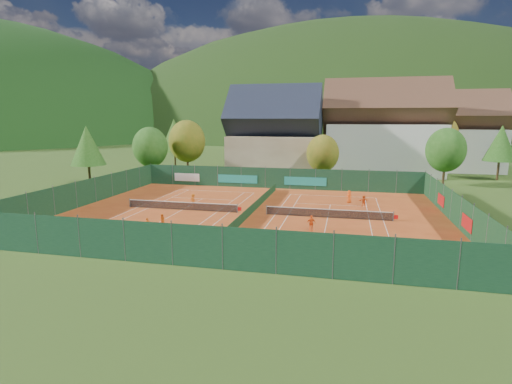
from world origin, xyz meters
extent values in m
plane|color=#2F4D18|center=(0.00, 0.00, -0.02)|extent=(600.00, 600.00, 0.00)
cube|color=#B04519|center=(0.00, 0.00, 0.01)|extent=(40.00, 32.00, 0.01)
cube|color=white|center=(-8.00, 11.88, 0.01)|extent=(10.97, 0.06, 0.00)
cube|color=white|center=(-8.00, -11.88, 0.01)|extent=(10.97, 0.06, 0.00)
cube|color=white|center=(-13.48, 0.00, 0.01)|extent=(0.06, 23.77, 0.00)
cube|color=white|center=(-2.51, 0.00, 0.01)|extent=(0.06, 23.77, 0.00)
cube|color=white|center=(-12.12, 0.00, 0.01)|extent=(0.06, 23.77, 0.00)
cube|color=white|center=(-3.88, 0.00, 0.01)|extent=(0.06, 23.77, 0.00)
cube|color=white|center=(-8.00, 6.40, 0.01)|extent=(8.23, 0.06, 0.00)
cube|color=white|center=(-8.00, -6.40, 0.01)|extent=(8.23, 0.06, 0.00)
cube|color=white|center=(-8.00, 0.00, 0.01)|extent=(0.06, 12.80, 0.00)
cube|color=white|center=(8.00, 11.88, 0.01)|extent=(10.97, 0.06, 0.00)
cube|color=white|center=(8.00, -11.88, 0.01)|extent=(10.97, 0.06, 0.00)
cube|color=white|center=(2.51, 0.00, 0.01)|extent=(0.06, 23.77, 0.00)
cube|color=white|center=(13.48, 0.00, 0.01)|extent=(0.06, 23.77, 0.00)
cube|color=white|center=(3.88, 0.00, 0.01)|extent=(0.06, 23.77, 0.00)
cube|color=white|center=(12.12, 0.00, 0.01)|extent=(0.06, 23.77, 0.00)
cube|color=white|center=(8.00, 6.40, 0.01)|extent=(8.23, 0.06, 0.00)
cube|color=white|center=(8.00, -6.40, 0.01)|extent=(8.23, 0.06, 0.00)
cube|color=white|center=(8.00, 0.00, 0.01)|extent=(0.06, 12.80, 0.00)
cylinder|color=#59595B|center=(-14.40, 0.00, 0.51)|extent=(0.10, 0.10, 1.02)
cylinder|color=#59595B|center=(-1.60, 0.00, 0.51)|extent=(0.10, 0.10, 1.02)
cube|color=black|center=(-8.00, 0.00, 0.46)|extent=(12.80, 0.02, 0.86)
cube|color=white|center=(-8.00, 0.00, 0.89)|extent=(12.80, 0.04, 0.06)
cube|color=red|center=(-1.35, 0.00, 0.45)|extent=(0.40, 0.04, 0.40)
cylinder|color=#59595B|center=(1.60, 0.00, 0.51)|extent=(0.10, 0.10, 1.02)
cylinder|color=#59595B|center=(14.40, 0.00, 0.51)|extent=(0.10, 0.10, 1.02)
cube|color=black|center=(8.00, 0.00, 0.46)|extent=(12.80, 0.02, 0.86)
cube|color=white|center=(8.00, 0.00, 0.89)|extent=(12.80, 0.04, 0.06)
cube|color=red|center=(14.65, 0.00, 0.45)|extent=(0.40, 0.04, 0.40)
cube|color=#14381C|center=(0.00, 0.00, 0.50)|extent=(0.03, 28.80, 1.00)
cube|color=#143721|center=(0.00, 16.00, 1.50)|extent=(40.00, 0.04, 3.00)
cube|color=teal|center=(-6.00, 15.94, 1.20)|extent=(6.00, 0.03, 1.20)
cube|color=teal|center=(4.00, 15.94, 1.20)|extent=(6.00, 0.03, 1.20)
cube|color=silver|center=(-14.00, 15.94, 1.20)|extent=(4.00, 0.03, 1.20)
cube|color=#133621|center=(0.00, -16.00, 1.50)|extent=(40.00, 0.04, 3.00)
cube|color=#163D22|center=(-20.00, 0.00, 1.50)|extent=(0.04, 32.00, 3.00)
cube|color=#14371C|center=(20.00, 0.00, 1.50)|extent=(0.04, 32.00, 3.00)
cube|color=#B21414|center=(19.94, -4.00, 1.20)|extent=(0.03, 3.00, 1.20)
cube|color=#B21414|center=(19.94, 6.00, 1.20)|extent=(0.03, 3.00, 1.20)
cube|color=tan|center=(-3.00, 30.00, 3.50)|extent=(15.00, 12.00, 7.00)
cube|color=#1E2333|center=(-3.00, 30.00, 10.00)|extent=(16.20, 12.00, 12.00)
cube|color=silver|center=(16.00, 36.00, 4.50)|extent=(20.00, 11.00, 9.00)
cube|color=brown|center=(16.00, 36.00, 11.75)|extent=(21.60, 11.00, 11.00)
cube|color=silver|center=(30.00, 44.00, 4.00)|extent=(16.00, 10.00, 8.00)
cube|color=brown|center=(30.00, 44.00, 10.50)|extent=(17.28, 10.00, 10.00)
cylinder|color=#4C301B|center=(-22.00, 20.00, 1.40)|extent=(0.36, 0.36, 2.80)
ellipsoid|color=#275C1A|center=(-22.00, 20.00, 5.40)|extent=(5.72, 5.72, 6.58)
cylinder|color=#462919|center=(-18.00, 26.00, 1.57)|extent=(0.36, 0.36, 3.15)
ellipsoid|color=olive|center=(-18.00, 26.00, 6.07)|extent=(6.44, 6.44, 7.40)
cylinder|color=#4D331B|center=(-24.00, 34.00, 1.75)|extent=(0.36, 0.36, 3.50)
cone|color=#2C5919|center=(-24.00, 34.00, 6.75)|extent=(5.60, 5.60, 6.50)
cylinder|color=#492C1A|center=(6.00, 22.00, 1.22)|extent=(0.36, 0.36, 2.45)
ellipsoid|color=olive|center=(6.00, 22.00, 4.72)|extent=(5.01, 5.01, 5.76)
cylinder|color=#453018|center=(24.00, 24.00, 1.40)|extent=(0.36, 0.36, 2.80)
ellipsoid|color=#265A19|center=(24.00, 24.00, 5.40)|extent=(5.72, 5.72, 6.58)
cylinder|color=#432F18|center=(34.00, 32.00, 1.57)|extent=(0.36, 0.36, 3.15)
cone|color=#235418|center=(34.00, 32.00, 6.07)|extent=(5.04, 5.04, 5.85)
cylinder|color=#412D17|center=(-28.00, 12.00, 1.57)|extent=(0.36, 0.36, 3.15)
cone|color=#285A19|center=(-28.00, 12.00, 6.07)|extent=(5.04, 5.04, 5.85)
cylinder|color=#452818|center=(26.00, 40.00, 1.75)|extent=(0.36, 0.36, 3.50)
ellipsoid|color=olive|center=(26.00, 40.00, 6.75)|extent=(7.15, 7.15, 8.22)
ellipsoid|color=black|center=(10.00, 300.00, -42.35)|extent=(440.00, 440.00, 242.00)
cylinder|color=slate|center=(12.12, -11.74, 0.40)|extent=(0.02, 0.02, 0.80)
cylinder|color=slate|center=(12.42, -11.74, 0.40)|extent=(0.02, 0.02, 0.80)
cylinder|color=slate|center=(12.12, -11.44, 0.40)|extent=(0.02, 0.02, 0.80)
cylinder|color=slate|center=(12.42, -11.44, 0.40)|extent=(0.02, 0.02, 0.80)
cube|color=slate|center=(12.27, -11.59, 0.55)|extent=(0.34, 0.34, 0.30)
ellipsoid|color=#CCD833|center=(12.27, -11.59, 0.58)|extent=(0.28, 0.28, 0.16)
sphere|color=#CCD833|center=(-6.51, -8.30, 0.03)|extent=(0.07, 0.07, 0.07)
sphere|color=#CCD833|center=(2.89, -12.35, 0.03)|extent=(0.07, 0.07, 0.07)
sphere|color=#CCD833|center=(4.38, 3.59, 0.03)|extent=(0.07, 0.07, 0.07)
sphere|color=#CCD833|center=(-1.82, 9.11, 0.03)|extent=(0.07, 0.07, 0.07)
sphere|color=#CCD833|center=(12.25, -3.68, 0.03)|extent=(0.07, 0.07, 0.07)
imported|color=#CA5412|center=(-7.61, -8.62, 0.62)|extent=(0.53, 0.51, 1.23)
imported|color=#DC5F13|center=(-7.02, -6.88, 0.61)|extent=(0.71, 0.62, 1.22)
imported|color=#D25E12|center=(-7.68, 2.56, 0.69)|extent=(1.02, 0.90, 1.37)
imported|color=#F25815|center=(6.76, -5.16, 0.71)|extent=(0.90, 0.62, 1.42)
imported|color=#FB5A16|center=(10.13, 8.06, 0.76)|extent=(0.88, 0.80, 1.51)
imported|color=#DC4C13|center=(11.78, 6.39, 0.65)|extent=(1.26, 0.84, 1.31)
camera|label=1|loc=(9.68, -40.36, 10.02)|focal=28.00mm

